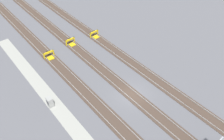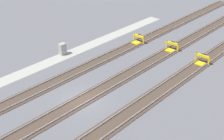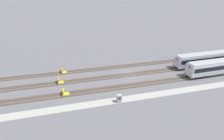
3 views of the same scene
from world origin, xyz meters
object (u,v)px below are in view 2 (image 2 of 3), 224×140
(bumper_stop_near_inner_track, at_px, (171,47))
(electrical_cabinet, at_px, (62,49))
(bumper_stop_middle_track, at_px, (202,60))
(bumper_stop_nearest_track, at_px, (138,40))

(bumper_stop_near_inner_track, relative_size, electrical_cabinet, 1.26)
(bumper_stop_near_inner_track, bearing_deg, electrical_cabinet, -42.78)
(bumper_stop_near_inner_track, height_order, bumper_stop_middle_track, same)
(electrical_cabinet, bearing_deg, bumper_stop_middle_track, 123.83)
(bumper_stop_nearest_track, relative_size, electrical_cabinet, 1.25)
(bumper_stop_middle_track, xyz_separation_m, electrical_cabinet, (10.36, -15.46, 0.29))
(bumper_stop_near_inner_track, xyz_separation_m, bumper_stop_middle_track, (0.80, 5.13, 0.00))
(bumper_stop_middle_track, bearing_deg, bumper_stop_near_inner_track, -98.85)
(bumper_stop_nearest_track, bearing_deg, bumper_stop_near_inner_track, 101.79)
(bumper_stop_nearest_track, height_order, bumper_stop_middle_track, same)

